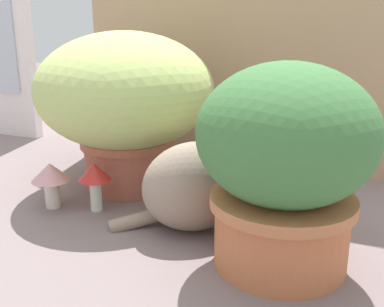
# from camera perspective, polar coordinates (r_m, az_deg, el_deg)

# --- Properties ---
(ground_plane) EXTENTS (6.00, 6.00, 0.00)m
(ground_plane) POSITION_cam_1_polar(r_m,az_deg,el_deg) (1.26, -7.07, -6.99)
(ground_plane) COLOR slate
(cardboard_backdrop) EXTENTS (1.13, 0.03, 0.94)m
(cardboard_backdrop) POSITION_cam_1_polar(r_m,az_deg,el_deg) (1.56, 6.23, 15.52)
(cardboard_backdrop) COLOR tan
(cardboard_backdrop) RESTS_ON ground
(grass_planter) EXTENTS (0.51, 0.51, 0.46)m
(grass_planter) POSITION_cam_1_polar(r_m,az_deg,el_deg) (1.36, -8.23, 6.74)
(grass_planter) COLOR #B55E49
(grass_planter) RESTS_ON ground
(leafy_planter) EXTENTS (0.36, 0.36, 0.42)m
(leafy_planter) POSITION_cam_1_polar(r_m,az_deg,el_deg) (0.93, 11.44, -0.88)
(leafy_planter) COLOR #C26C42
(leafy_planter) RESTS_ON ground
(cat) EXTENTS (0.37, 0.29, 0.32)m
(cat) POSITION_cam_1_polar(r_m,az_deg,el_deg) (1.11, 1.29, -3.44)
(cat) COLOR gray
(cat) RESTS_ON ground
(mushroom_ornament_pink) EXTENTS (0.10, 0.10, 0.13)m
(mushroom_ornament_pink) POSITION_cam_1_polar(r_m,az_deg,el_deg) (1.29, -17.10, -2.68)
(mushroom_ornament_pink) COLOR silver
(mushroom_ornament_pink) RESTS_ON ground
(mushroom_ornament_red) EXTENTS (0.09, 0.09, 0.13)m
(mushroom_ornament_red) POSITION_cam_1_polar(r_m,az_deg,el_deg) (1.24, -11.95, -2.77)
(mushroom_ornament_red) COLOR silver
(mushroom_ornament_red) RESTS_ON ground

